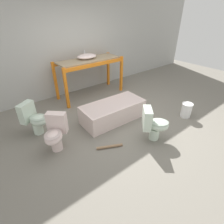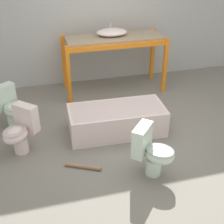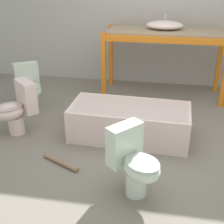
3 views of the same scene
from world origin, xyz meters
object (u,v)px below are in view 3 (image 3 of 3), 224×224
Objects in this scene: sink_basin at (165,25)px; toilet_far at (17,108)px; bathtub_main at (130,120)px; toilet_extra at (29,87)px; toilet_near at (134,162)px.

toilet_far is at bearing -136.27° from sink_basin.
sink_basin is at bearing 80.23° from bathtub_main.
toilet_far is 0.75m from toilet_extra.
sink_basin is 0.85× the size of toilet_extra.
sink_basin is 2.80m from toilet_near.
sink_basin is 0.38× the size of bathtub_main.
sink_basin reaches higher than bathtub_main.
bathtub_main is 1.72m from toilet_extra.
toilet_far is (-1.46, -0.13, 0.11)m from bathtub_main.
bathtub_main is 2.20× the size of toilet_near.
toilet_far is at bearing 101.64° from toilet_near.
bathtub_main is at bearing 50.84° from toilet_near.
bathtub_main is at bearing -55.16° from toilet_extra.
toilet_far and toilet_extra have the same top height.
sink_basin reaches higher than toilet_extra.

